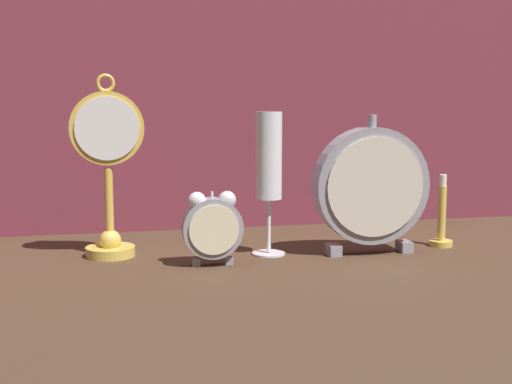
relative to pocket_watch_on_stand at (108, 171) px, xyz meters
The scene contains 7 objects.
ground_plane 0.30m from the pocket_watch_on_stand, 27.05° to the right, with size 4.00×4.00×0.00m, color #422D1E.
fabric_backdrop_drape 0.35m from the pocket_watch_on_stand, 41.01° to the left, with size 1.59×0.01×0.59m, color brown.
pocket_watch_on_stand is the anchor object (origin of this frame).
alarm_clock_twin_bell 0.20m from the pocket_watch_on_stand, 32.31° to the right, with size 0.09×0.03×0.12m.
mantel_clock_silver 0.43m from the pocket_watch_on_stand, ahead, with size 0.19×0.04×0.23m.
champagne_flute 0.26m from the pocket_watch_on_stand, ahead, with size 0.05×0.05×0.24m.
brass_candlestick 0.58m from the pocket_watch_on_stand, ahead, with size 0.04×0.04×0.13m.
Camera 1 is at (-0.25, -1.05, 0.27)m, focal length 50.00 mm.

